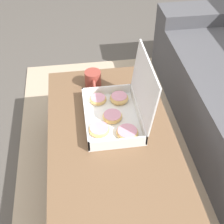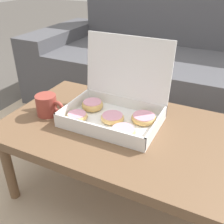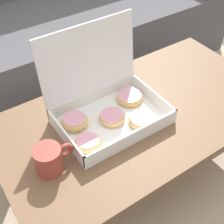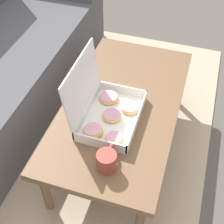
% 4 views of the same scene
% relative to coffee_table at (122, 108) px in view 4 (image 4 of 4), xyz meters
% --- Properties ---
extents(ground_plane, '(12.00, 12.00, 0.00)m').
position_rel_coffee_table_xyz_m(ground_plane, '(0.00, 0.15, -0.35)').
color(ground_plane, '#514C47').
extents(area_rug, '(2.42, 1.96, 0.01)m').
position_rel_coffee_table_xyz_m(area_rug, '(0.00, 0.45, -0.34)').
color(area_rug, tan).
rests_on(area_rug, ground_plane).
extents(coffee_table, '(1.14, 0.61, 0.38)m').
position_rel_coffee_table_xyz_m(coffee_table, '(0.00, 0.00, 0.00)').
color(coffee_table, brown).
rests_on(coffee_table, ground_plane).
extents(pastry_box, '(0.40, 0.31, 0.33)m').
position_rel_coffee_table_xyz_m(pastry_box, '(-0.13, 0.05, 0.09)').
color(pastry_box, white).
rests_on(pastry_box, coffee_table).
extents(coffee_mug, '(0.14, 0.09, 0.09)m').
position_rel_coffee_table_xyz_m(coffee_mug, '(-0.41, -0.05, 0.08)').
color(coffee_mug, '#993D33').
rests_on(coffee_mug, coffee_table).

